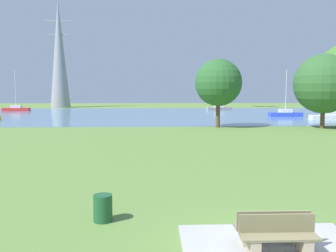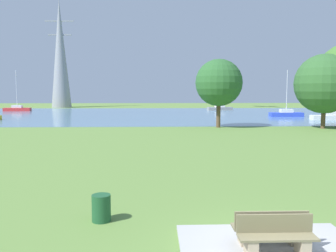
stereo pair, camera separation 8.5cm
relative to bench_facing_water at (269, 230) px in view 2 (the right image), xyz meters
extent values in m
plane|color=olive|center=(0.00, 21.73, -0.47)|extent=(160.00, 160.00, 0.00)
cube|color=#A8A8A8|center=(0.00, -0.27, -0.42)|extent=(4.40, 3.20, 0.10)
cube|color=tan|center=(-0.60, 0.05, -0.17)|extent=(0.24, 0.44, 0.40)
cube|color=tan|center=(0.60, 0.05, -0.17)|extent=(0.24, 0.44, 0.40)
cube|color=#746B4B|center=(0.00, 0.05, 0.06)|extent=(1.80, 0.48, 0.05)
cube|color=#746B4B|center=(0.00, -0.16, 0.30)|extent=(1.80, 0.05, 0.44)
cube|color=tan|center=(-0.60, -0.59, -0.17)|extent=(0.24, 0.44, 0.40)
cube|color=tan|center=(0.60, -0.59, -0.17)|extent=(0.24, 0.44, 0.40)
cube|color=#746B4B|center=(0.00, -0.59, 0.06)|extent=(1.80, 0.48, 0.05)
cube|color=#746B4B|center=(0.00, -0.37, 0.30)|extent=(1.80, 0.05, 0.44)
cylinder|color=#1E512D|center=(-4.40, 1.98, -0.07)|extent=(0.56, 0.56, 0.80)
cube|color=#5980A1|center=(0.00, 49.73, -0.46)|extent=(140.00, 40.00, 0.02)
cube|color=blue|center=(16.47, 44.03, -0.15)|extent=(4.80, 1.51, 0.60)
cube|color=white|center=(16.47, 44.03, 0.40)|extent=(1.80, 1.10, 0.50)
cylinder|color=silver|center=(16.47, 44.03, 3.27)|extent=(0.10, 0.10, 6.25)
cube|color=red|center=(-28.78, 59.75, -0.15)|extent=(4.91, 1.92, 0.60)
cube|color=white|center=(-28.78, 59.75, 0.40)|extent=(1.89, 1.25, 0.50)
cylinder|color=silver|center=(-28.78, 59.75, 3.66)|extent=(0.10, 0.10, 7.02)
cube|color=white|center=(20.05, 37.95, -0.15)|extent=(4.86, 1.71, 0.60)
cube|color=white|center=(20.05, 37.95, 0.40)|extent=(1.85, 1.18, 0.50)
cylinder|color=silver|center=(20.05, 37.95, 3.37)|extent=(0.10, 0.10, 6.44)
cube|color=gray|center=(9.66, 61.38, -0.15)|extent=(4.97, 2.19, 0.60)
cube|color=white|center=(9.66, 61.38, 0.40)|extent=(1.94, 1.35, 0.50)
cylinder|color=silver|center=(9.66, 61.38, 2.76)|extent=(0.10, 0.10, 5.22)
cylinder|color=brown|center=(3.76, 28.97, 1.01)|extent=(0.44, 0.44, 2.96)
sphere|color=#2C5F2E|center=(3.76, 28.97, 4.21)|extent=(4.90, 4.90, 4.90)
cylinder|color=brown|center=(14.28, 27.60, 0.75)|extent=(0.44, 0.44, 2.43)
sphere|color=#31602F|center=(14.28, 27.60, 4.07)|extent=(6.04, 6.04, 6.04)
cone|color=gray|center=(-24.26, 74.23, 11.55)|extent=(4.40, 4.40, 24.05)
cube|color=gray|center=(-24.26, 74.23, 18.77)|extent=(6.40, 0.30, 0.30)
cube|color=gray|center=(-24.26, 74.23, 15.77)|extent=(5.20, 0.30, 0.30)
camera|label=1|loc=(-2.85, -8.44, 3.40)|focal=38.48mm
camera|label=2|loc=(-2.77, -8.45, 3.40)|focal=38.48mm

